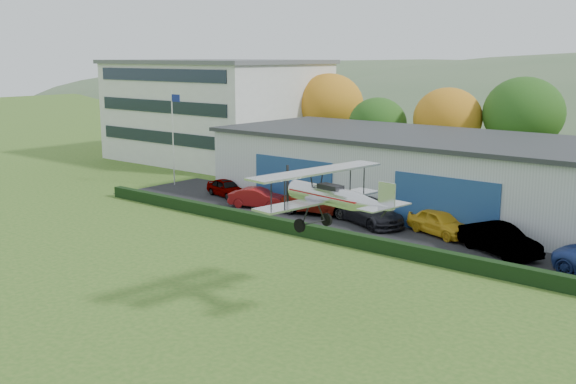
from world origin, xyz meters
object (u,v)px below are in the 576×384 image
Objects in this scene: hangar at (486,179)px; car_1 at (258,198)px; flagpole at (174,129)px; car_5 at (500,239)px; office_block at (217,110)px; biplane at (332,194)px; car_3 at (369,211)px; car_4 at (440,222)px; car_0 at (226,188)px; car_2 at (324,202)px.

hangar reaches higher than car_1.
flagpole is 29.57m from car_5.
office_block reaches higher than flagpole.
biplane is (15.84, -12.89, 4.38)m from car_1.
car_1 is 0.74× the size of car_3.
flagpole reaches higher than car_4.
car_0 is at bearing -160.50° from hangar.
car_3 is (3.92, -0.42, 0.02)m from car_2.
car_5 is at bearing -21.86° from office_block.
car_0 is 0.79× the size of car_5.
car_3 is at bearing 124.89° from biplane.
flagpole is 1.76× the size of car_4.
flagpole is 1.14× the size of biplane.
hangar is at bearing 52.61° from car_5.
car_2 reaches higher than car_1.
car_5 is at bearing -61.34° from hangar.
office_block reaches higher than car_2.
car_5 is (4.43, -1.60, 0.05)m from car_4.
biplane reaches higher than car_1.
car_2 is 13.33m from car_5.
car_3 reaches higher than car_2.
car_1 is at bearing -150.39° from hangar.
car_4 is 0.65× the size of biplane.
office_block is at bearing 121.97° from flagpole.
hangar is 11.07m from car_2.
car_3 is 9.39m from car_5.
biplane is (26.98, -14.73, 0.35)m from flagpole.
car_1 is at bearing 119.39° from car_3.
biplane reaches higher than car_2.
hangar is 33.84m from office_block.
car_0 is (6.59, -0.50, -4.06)m from flagpole.
flagpole is at bearing 159.37° from biplane.
hangar is 5.08× the size of flagpole.
hangar reaches higher than car_3.
car_2 is (-8.88, -6.37, -1.79)m from hangar.
flagpole reaches higher than car_5.
car_2 is 1.02× the size of car_3.
car_5 is at bearing 87.93° from biplane.
office_block is 35.82m from car_4.
flagpole is 16.48m from car_2.
car_0 is 0.67× the size of car_2.
hangar is 15.92m from car_1.
office_block is 4.12× the size of car_5.
office_block is at bearing 31.94° from car_1.
car_1 is at bearing 115.66° from car_4.
hangar is 8.13× the size of car_5.
car_0 is (-18.30, -6.48, -1.93)m from hangar.
biplane is at bearing -151.76° from car_4.
flagpole is at bearing 60.20° from car_1.
hangar reaches higher than car_2.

